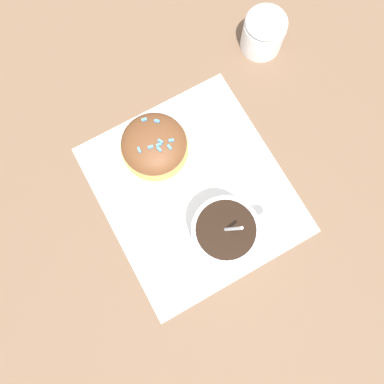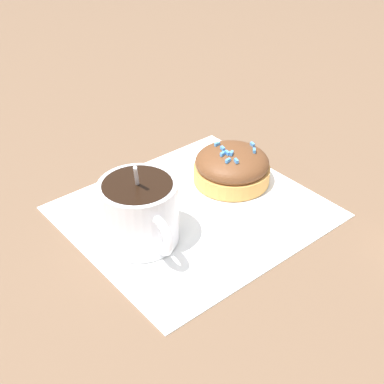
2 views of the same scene
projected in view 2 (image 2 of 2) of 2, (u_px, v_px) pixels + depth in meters
ground_plane at (194, 212)px, 0.63m from camera, size 3.00×3.00×0.00m
paper_napkin at (194, 211)px, 0.63m from camera, size 0.30×0.27×0.00m
coffee_cup at (140, 210)px, 0.56m from camera, size 0.08×0.11×0.10m
frosted_pastry at (232, 166)px, 0.67m from camera, size 0.10×0.10×0.05m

